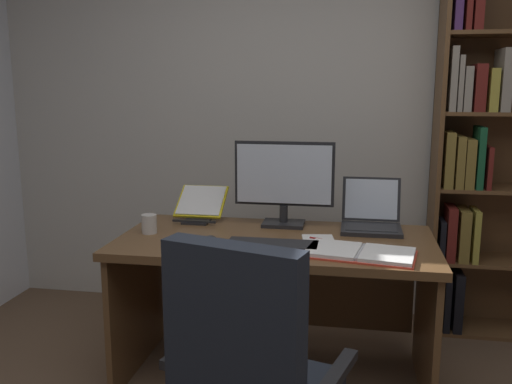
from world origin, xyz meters
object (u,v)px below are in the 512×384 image
object	(u,v)px
notepad	(319,241)
coffee_mug	(149,224)
laptop	(371,219)
keyboard	(272,245)
open_binder	(360,253)
desk	(277,273)
reading_stand_with_book	(201,204)
bookshelf	(487,154)
monitor	(284,183)
computer_mouse	(209,240)
pen	(323,239)

from	to	relation	value
notepad	coffee_mug	world-z (taller)	coffee_mug
laptop	keyboard	bearing A→B (deg)	-137.16
open_binder	coffee_mug	bearing A→B (deg)	179.12
desk	reading_stand_with_book	distance (m)	0.60
bookshelf	open_binder	bearing A→B (deg)	-126.21
bookshelf	notepad	size ratio (longest dim) A/B	10.53
open_binder	notepad	bearing A→B (deg)	146.92
desk	monitor	size ratio (longest dim) A/B	2.92
desk	bookshelf	bearing A→B (deg)	31.90
monitor	notepad	size ratio (longest dim) A/B	2.52
computer_mouse	open_binder	distance (m)	0.70
reading_stand_with_book	open_binder	distance (m)	1.03
reading_stand_with_book	coffee_mug	distance (m)	0.38
computer_mouse	pen	xyz separation A→B (m)	(0.53, 0.13, -0.01)
laptop	open_binder	world-z (taller)	laptop
keyboard	coffee_mug	xyz separation A→B (m)	(-0.65, 0.14, 0.04)
laptop	coffee_mug	xyz separation A→B (m)	(-1.11, -0.28, -0.01)
laptop	computer_mouse	distance (m)	0.87
reading_stand_with_book	desk	bearing A→B (deg)	-28.00
bookshelf	coffee_mug	bearing A→B (deg)	-155.88
laptop	reading_stand_with_book	distance (m)	0.94
coffee_mug	laptop	bearing A→B (deg)	14.29
open_binder	notepad	world-z (taller)	open_binder
monitor	keyboard	xyz separation A→B (m)	(-0.00, -0.42, -0.22)
open_binder	pen	size ratio (longest dim) A/B	3.68
computer_mouse	reading_stand_with_book	distance (m)	0.52
reading_stand_with_book	pen	world-z (taller)	reading_stand_with_book
bookshelf	laptop	size ratio (longest dim) A/B	6.98
bookshelf	laptop	bearing A→B (deg)	-142.37
keyboard	reading_stand_with_book	distance (m)	0.68
bookshelf	coffee_mug	size ratio (longest dim) A/B	23.07
bookshelf	monitor	distance (m)	1.24
coffee_mug	notepad	bearing A→B (deg)	-0.99
laptop	open_binder	xyz separation A→B (m)	(-0.06, -0.48, -0.04)
monitor	computer_mouse	size ratio (longest dim) A/B	5.08
desk	coffee_mug	world-z (taller)	coffee_mug
open_binder	notepad	size ratio (longest dim) A/B	2.45
keyboard	reading_stand_with_book	world-z (taller)	reading_stand_with_book
desk	reading_stand_with_book	size ratio (longest dim) A/B	5.47
bookshelf	computer_mouse	distance (m)	1.73
computer_mouse	reading_stand_with_book	xyz separation A→B (m)	(-0.18, 0.48, 0.06)
monitor	notepad	world-z (taller)	monitor
keyboard	pen	size ratio (longest dim) A/B	3.00
desk	pen	bearing A→B (deg)	-24.35
keyboard	open_binder	size ratio (longest dim) A/B	0.82
keyboard	bookshelf	bearing A→B (deg)	39.85
keyboard	coffee_mug	bearing A→B (deg)	167.69
open_binder	keyboard	bearing A→B (deg)	-177.66
notepad	reading_stand_with_book	bearing A→B (deg)	152.52
bookshelf	pen	size ratio (longest dim) A/B	15.79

